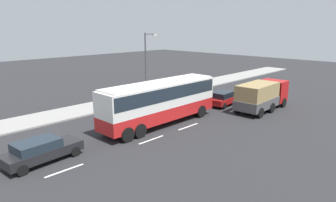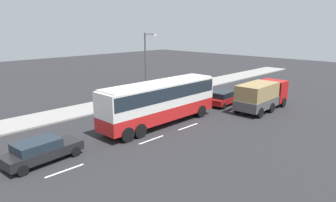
# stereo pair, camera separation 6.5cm
# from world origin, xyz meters

# --- Properties ---
(ground_plane) EXTENTS (120.00, 120.00, 0.00)m
(ground_plane) POSITION_xyz_m (0.00, 0.00, 0.00)
(ground_plane) COLOR #28282B
(sidewalk_curb) EXTENTS (80.00, 4.00, 0.15)m
(sidewalk_curb) POSITION_xyz_m (0.00, 8.26, 0.07)
(sidewalk_curb) COLOR gray
(sidewalk_curb) RESTS_ON ground_plane
(lane_centreline) EXTENTS (26.58, 0.16, 0.01)m
(lane_centreline) POSITION_xyz_m (-4.22, -2.45, 0.00)
(lane_centreline) COLOR white
(lane_centreline) RESTS_ON ground_plane
(coach_bus) EXTENTS (11.40, 2.65, 3.67)m
(coach_bus) POSITION_xyz_m (-0.52, -0.36, 2.27)
(coach_bus) COLOR red
(coach_bus) RESTS_ON ground_plane
(cargo_truck) EXTENTS (7.07, 2.79, 2.79)m
(cargo_truck) POSITION_xyz_m (9.64, -4.28, 1.56)
(cargo_truck) COLOR red
(cargo_truck) RESTS_ON ground_plane
(car_red_compact) EXTENTS (4.35, 2.28, 1.49)m
(car_red_compact) POSITION_xyz_m (8.61, -0.47, 0.79)
(car_red_compact) COLOR #B21919
(car_red_compact) RESTS_ON ground_plane
(car_black_sedan) EXTENTS (4.85, 2.26, 1.45)m
(car_black_sedan) POSITION_xyz_m (-10.76, -0.37, 0.77)
(car_black_sedan) COLOR black
(car_black_sedan) RESTS_ON ground_plane
(pedestrian_near_curb) EXTENTS (0.32, 0.32, 1.75)m
(pedestrian_near_curb) POSITION_xyz_m (6.71, 6.81, 1.16)
(pedestrian_near_curb) COLOR #38334C
(pedestrian_near_curb) RESTS_ON sidewalk_curb
(street_lamp) EXTENTS (1.70, 0.24, 7.32)m
(street_lamp) POSITION_xyz_m (4.29, 6.67, 4.33)
(street_lamp) COLOR #47474C
(street_lamp) RESTS_ON sidewalk_curb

